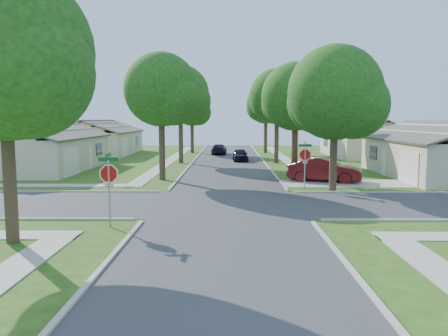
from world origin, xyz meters
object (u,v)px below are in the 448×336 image
at_px(house_ne_near, 441,157).
at_px(car_curb_west, 219,149).
at_px(house_ne_far, 366,143).
at_px(tree_e_near, 296,100).
at_px(tree_e_far, 266,106).
at_px(tree_e_mid, 278,99).
at_px(tree_sw_corner, 5,61).
at_px(stop_sign_sw, 109,177).
at_px(car_driveway, 325,170).
at_px(tree_ne_corner, 336,97).
at_px(car_curb_east, 240,155).
at_px(tree_w_near, 162,93).
at_px(house_nw_far, 100,142).
at_px(house_nw_near, 41,152).
at_px(stop_sign_ne, 305,157).
at_px(tree_w_mid, 181,97).
at_px(tree_w_far, 192,110).

distance_m(house_ne_near, car_curb_west, 26.93).
bearing_deg(house_ne_far, tree_e_near, -119.35).
relative_size(tree_e_near, car_curb_west, 1.91).
bearing_deg(house_ne_far, house_ne_near, -90.00).
relative_size(tree_e_far, car_curb_west, 2.01).
relative_size(tree_e_mid, tree_sw_corner, 0.96).
xyz_separation_m(stop_sign_sw, house_ne_far, (20.69, 33.70, -0.51)).
relative_size(stop_sign_sw, tree_sw_corner, 0.31).
relative_size(tree_sw_corner, car_driveway, 1.92).
height_order(house_ne_far, car_curb_west, house_ne_far).
relative_size(tree_ne_corner, car_driveway, 1.74).
distance_m(tree_e_near, tree_e_mid, 12.02).
distance_m(tree_ne_corner, house_ne_near, 12.47).
bearing_deg(tree_ne_corner, car_curb_east, 105.29).
bearing_deg(tree_w_near, tree_e_near, -0.00).
xyz_separation_m(house_ne_near, house_nw_far, (-31.98, 21.00, 0.00)).
xyz_separation_m(tree_e_far, house_ne_near, (11.24, -23.01, -4.46)).
bearing_deg(car_curb_west, house_ne_far, 172.54).
bearing_deg(house_nw_far, house_nw_near, -90.00).
distance_m(car_curb_east, car_curb_west, 8.94).
relative_size(stop_sign_sw, tree_e_mid, 0.32).
distance_m(stop_sign_ne, tree_e_mid, 16.84).
xyz_separation_m(house_ne_near, house_nw_near, (-31.98, 4.00, 0.00)).
height_order(stop_sign_ne, tree_e_near, tree_e_near).
distance_m(stop_sign_ne, car_curb_west, 27.67).
bearing_deg(tree_sw_corner, tree_w_near, 80.10).
relative_size(tree_w_near, tree_ne_corner, 1.04).
relative_size(tree_sw_corner, car_curb_west, 2.21).
height_order(tree_e_near, house_nw_far, tree_e_near).
bearing_deg(stop_sign_sw, tree_ne_corner, 38.84).
bearing_deg(tree_w_mid, car_driveway, -48.74).
xyz_separation_m(tree_w_far, car_driveway, (11.31, -25.88, -4.69)).
distance_m(tree_e_mid, tree_e_far, 13.00).
distance_m(stop_sign_sw, tree_e_mid, 27.71).
distance_m(car_driveway, car_curb_west, 24.85).
xyz_separation_m(tree_e_near, tree_e_mid, (0.01, 12.00, 0.61)).
relative_size(stop_sign_ne, tree_sw_corner, 0.31).
bearing_deg(tree_w_mid, house_ne_far, 21.17).
xyz_separation_m(stop_sign_sw, tree_w_mid, (0.06, 25.71, 4.46)).
height_order(tree_w_near, house_nw_far, tree_w_near).
height_order(tree_w_mid, house_nw_near, tree_w_mid).
xyz_separation_m(stop_sign_sw, house_ne_near, (20.69, 15.70, -0.51)).
bearing_deg(house_ne_far, car_driveway, -114.10).
bearing_deg(tree_ne_corner, stop_sign_sw, -141.16).
xyz_separation_m(tree_w_far, house_ne_near, (20.64, -23.01, -3.99)).
distance_m(tree_e_near, tree_ne_corner, 5.06).
distance_m(tree_e_near, car_driveway, 5.26).
xyz_separation_m(stop_sign_ne, tree_ne_corner, (1.66, -0.49, 3.56)).
distance_m(stop_sign_sw, stop_sign_ne, 13.29).
bearing_deg(car_curb_west, tree_w_mid, 73.65).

